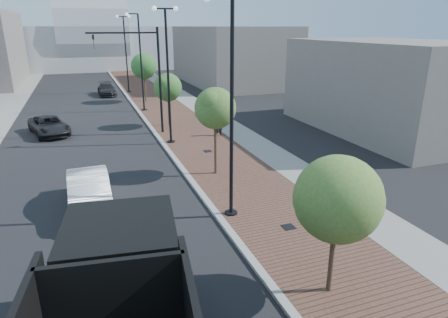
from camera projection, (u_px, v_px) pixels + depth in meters
name	position (u px, v px, depth m)	size (l,w,h in m)	color
sidewalk	(161.00, 99.00, 44.91)	(7.00, 140.00, 0.12)	#4C2D23
concrete_strip	(184.00, 97.00, 45.79)	(2.40, 140.00, 0.13)	slate
curb	(130.00, 101.00, 43.77)	(0.30, 140.00, 0.14)	gray
west_sidewalk	(1.00, 109.00, 39.53)	(4.00, 140.00, 0.12)	slate
white_sedan	(89.00, 192.00, 17.74)	(1.80, 5.16, 1.70)	white
dark_car_mid	(49.00, 126.00, 30.19)	(2.34, 5.08, 1.41)	black
dark_car_far	(107.00, 89.00, 47.35)	(1.98, 4.87, 1.41)	black
pedestrian	(218.00, 125.00, 29.44)	(0.66, 0.43, 1.80)	black
streetlight_1	(229.00, 121.00, 15.91)	(1.44, 0.56, 9.21)	black
streetlight_2	(168.00, 76.00, 26.44)	(1.72, 0.56, 9.28)	black
streetlight_3	(140.00, 67.00, 37.21)	(1.44, 0.56, 9.21)	black
streetlight_4	(126.00, 54.00, 47.74)	(1.72, 0.56, 9.28)	black
traffic_mast	(147.00, 70.00, 28.76)	(5.09, 0.20, 8.00)	black
tree_0	(339.00, 199.00, 11.33)	(2.63, 2.62, 4.58)	#382619
tree_1	(216.00, 108.00, 20.91)	(2.32, 2.26, 4.99)	#382619
tree_2	(168.00, 87.00, 31.74)	(2.36, 2.30, 4.45)	#382619
tree_3	(144.00, 66.00, 42.19)	(2.77, 2.77, 5.29)	#382619
convention_center	(91.00, 36.00, 81.13)	(50.00, 30.00, 50.00)	#A9AEB3
commercial_block_ne	(231.00, 55.00, 56.58)	(12.00, 22.00, 8.00)	#66615C
commercial_block_e	(390.00, 86.00, 30.77)	(10.00, 16.00, 7.00)	#625D58
utility_cover_1	(289.00, 227.00, 16.13)	(0.50, 0.50, 0.02)	black
utility_cover_2	(208.00, 151.00, 25.89)	(0.50, 0.50, 0.02)	black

